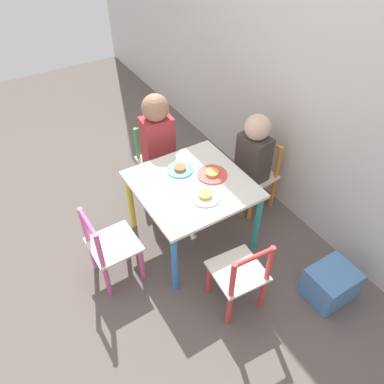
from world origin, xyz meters
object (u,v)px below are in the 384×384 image
Objects in this scene: child_left at (158,139)px; child_back at (252,156)px; chair_green at (157,162)px; storage_bin at (331,284)px; kids_table at (192,191)px; plate_back at (212,174)px; chair_pink at (110,247)px; plate_right at (205,196)px; chair_red at (240,276)px; plate_left at (180,169)px; chair_orange at (255,175)px.

child_back is (0.43, 0.44, -0.04)m from child_left.
chair_green is 1.38m from storage_bin.
kids_table is 0.15m from plate_back.
plate_back is at bearing 90.00° from kids_table.
chair_green is 0.70× the size of child_back.
child_back is 2.84× the size of storage_bin.
chair_pink is 0.60m from plate_right.
chair_pink is at bearing -42.08° from chair_red.
plate_left is 0.92× the size of plate_right.
plate_back is at bearing -90.30° from chair_pink.
plate_right reaches higher than storage_bin.
child_left is 0.49m from plate_back.
plate_right is at bearing -74.54° from child_back.
storage_bin is at bearing 29.06° from kids_table.
chair_orange is 1.98× the size of storage_bin.
plate_left is (0.35, -0.04, -0.00)m from child_left.
plate_left is at bearing -91.47° from chair_green.
plate_back is 0.20m from plate_right.
child_back is (-0.06, 1.02, 0.19)m from chair_pink.
kids_table is at bearing -90.00° from child_left.
child_back reaches higher than kids_table.
storage_bin is at bearing -68.33° from child_left.
storage_bin is (1.25, 0.39, -0.38)m from child_left.
plate_left is at bearing -75.82° from chair_pink.
storage_bin is at bearing -13.64° from chair_orange.
chair_pink is 1.24m from storage_bin.
plate_left is 1.07m from storage_bin.
chair_green is at bearing -163.55° from storage_bin.
chair_pink is (0.01, -0.54, -0.15)m from kids_table.
chair_red is 3.16× the size of plate_left.
chair_orange is 2.80× the size of plate_back.
chair_orange is 3.16× the size of plate_left.
chair_red is (0.54, -0.04, -0.15)m from kids_table.
chair_red is at bearing -5.85° from plate_right.
child_left is at bearing 176.64° from plate_right.
kids_table is 3.52× the size of plate_back.
chair_red is 0.72m from plate_left.
chair_green reaches higher than plate_back.
chair_green is at bearing 90.00° from child_left.
plate_left is (-0.68, 0.04, 0.22)m from chair_red.
chair_green is 1.00× the size of chair_red.
kids_table is 1.26× the size of chair_pink.
chair_green is 0.72m from plate_right.
chair_green and chair_red have the same top height.
child_back is at bearing -43.91° from chair_green.
chair_pink is (0.07, -1.08, 0.00)m from chair_orange.
chair_green is 3.16× the size of plate_left.
chair_pink is 0.61m from plate_left.
chair_green is 0.46m from plate_left.
child_left is 4.92× the size of plate_left.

